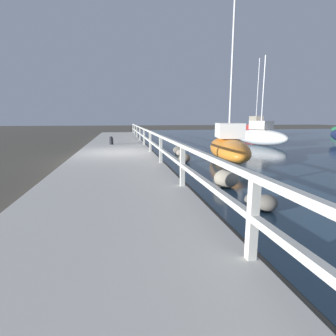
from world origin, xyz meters
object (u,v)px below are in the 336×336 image
object	(u,v)px
mooring_bollard	(111,140)
sailboat_orange	(229,147)
sailboat_white	(260,136)
sailboat_red	(256,128)

from	to	relation	value
mooring_bollard	sailboat_orange	world-z (taller)	sailboat_orange
mooring_bollard	sailboat_white	xyz separation A→B (m)	(10.32, 1.21, 0.09)
mooring_bollard	sailboat_white	world-z (taller)	sailboat_white
mooring_bollard	sailboat_red	size ratio (longest dim) A/B	0.06
sailboat_orange	sailboat_red	size ratio (longest dim) A/B	0.91
sailboat_white	sailboat_red	world-z (taller)	sailboat_red
mooring_bollard	sailboat_orange	xyz separation A→B (m)	(5.28, -4.97, 0.05)
sailboat_orange	sailboat_red	bearing A→B (deg)	71.11
mooring_bollard	sailboat_orange	distance (m)	7.25
sailboat_white	sailboat_orange	xyz separation A→B (m)	(-5.04, -6.17, -0.03)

